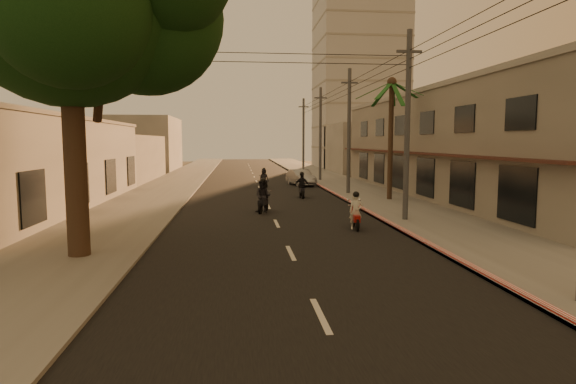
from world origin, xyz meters
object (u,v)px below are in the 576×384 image
at_px(palm_tree, 392,89).
at_px(scooter_far_a, 264,179).
at_px(scooter_mid_a, 263,197).
at_px(scooter_mid_b, 302,186).
at_px(scooter_red, 356,213).
at_px(parked_car, 301,178).

xyz_separation_m(palm_tree, scooter_far_a, (-7.62, 9.78, -6.39)).
relative_size(scooter_mid_a, scooter_mid_b, 1.03).
height_order(palm_tree, scooter_red, palm_tree).
bearing_deg(scooter_mid_b, palm_tree, -21.03).
bearing_deg(palm_tree, scooter_mid_a, -152.74).
xyz_separation_m(scooter_red, scooter_far_a, (-2.96, 19.52, 0.02)).
distance_m(palm_tree, scooter_mid_b, 8.64).
bearing_deg(scooter_red, scooter_far_a, 103.70).
bearing_deg(scooter_far_a, parked_car, 9.98).
bearing_deg(scooter_far_a, scooter_red, -97.14).
distance_m(scooter_red, scooter_mid_a, 6.58).
distance_m(palm_tree, scooter_mid_a, 11.39).
distance_m(palm_tree, parked_car, 13.77).
height_order(scooter_mid_a, scooter_far_a, scooter_mid_a).
relative_size(palm_tree, scooter_red, 4.78).
bearing_deg(scooter_red, scooter_mid_a, 130.11).
xyz_separation_m(scooter_far_a, parked_car, (3.32, 1.60, -0.05)).
xyz_separation_m(scooter_red, parked_car, (0.36, 21.12, -0.03)).
xyz_separation_m(scooter_mid_a, parked_car, (4.13, 15.73, -0.16)).
xyz_separation_m(scooter_mid_b, scooter_far_a, (-2.17, 7.63, -0.05)).
distance_m(scooter_mid_b, scooter_far_a, 7.93).
xyz_separation_m(scooter_mid_a, scooter_mid_b, (2.99, 6.51, -0.06)).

